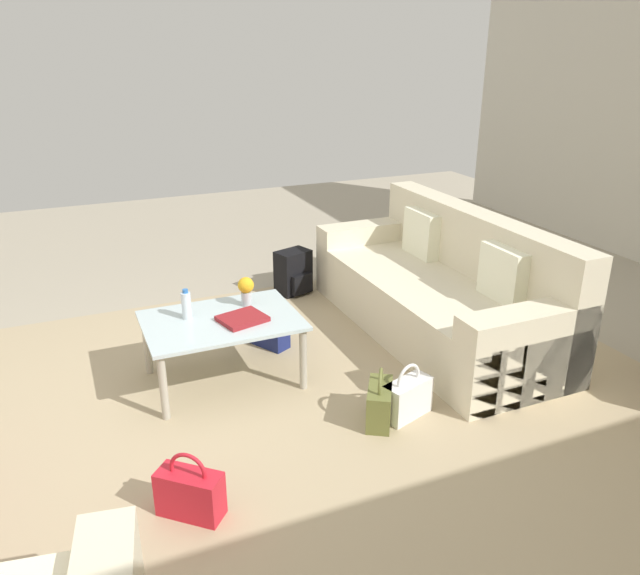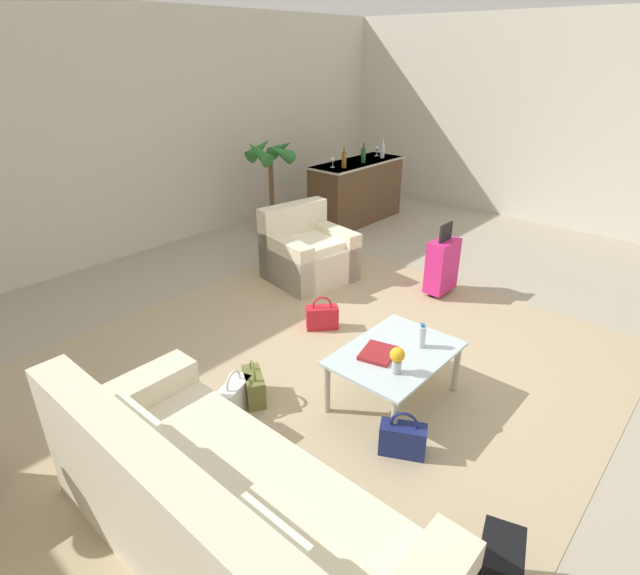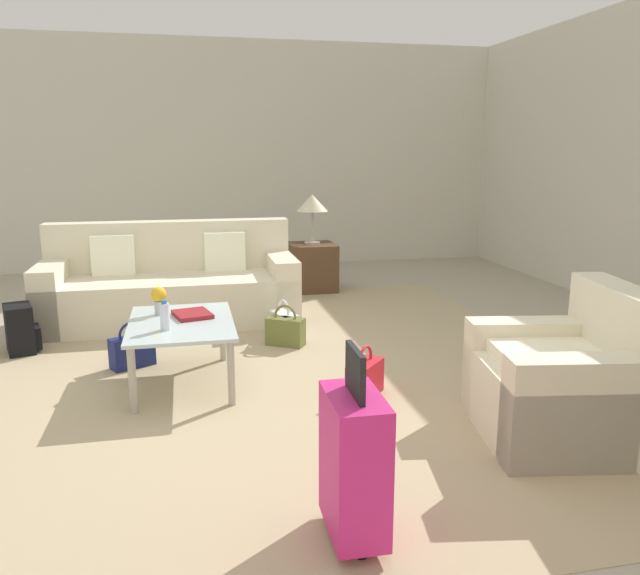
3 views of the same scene
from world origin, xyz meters
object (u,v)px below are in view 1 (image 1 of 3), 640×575
(couch, at_px, (444,293))
(handbag_white, at_px, (407,398))
(water_bottle, at_px, (186,305))
(coffee_table_book, at_px, (242,319))
(coffee_table, at_px, (222,327))
(handbag_navy, at_px, (268,330))
(handbag_olive, at_px, (380,403))
(backpack_black, at_px, (294,273))
(flower_vase, at_px, (246,289))
(handbag_red, at_px, (190,493))

(couch, xyz_separation_m, handbag_white, (0.89, 0.96, -0.18))
(water_bottle, bearing_deg, coffee_table_book, 150.64)
(coffee_table, distance_m, handbag_navy, 0.65)
(handbag_olive, xyz_separation_m, handbag_navy, (0.28, -1.23, 0.00))
(coffee_table_book, relative_size, handbag_olive, 0.79)
(backpack_black, bearing_deg, flower_vase, 55.51)
(coffee_table, bearing_deg, handbag_olive, 130.75)
(couch, height_order, water_bottle, couch)
(water_bottle, xyz_separation_m, handbag_red, (0.29, 1.29, -0.43))
(coffee_table_book, relative_size, handbag_navy, 0.79)
(handbag_white, distance_m, backpack_black, 2.15)
(handbag_red, bearing_deg, handbag_white, -166.88)
(coffee_table, relative_size, handbag_red, 2.81)
(water_bottle, bearing_deg, handbag_olive, 134.47)
(coffee_table_book, xyz_separation_m, handbag_olive, (-0.61, 0.77, -0.35))
(couch, relative_size, backpack_black, 5.90)
(handbag_navy, distance_m, backpack_black, 1.07)
(coffee_table, bearing_deg, handbag_red, 67.50)
(water_bottle, bearing_deg, backpack_black, -135.31)
(flower_vase, xyz_separation_m, handbag_olive, (-0.51, 1.00, -0.45))
(coffee_table, xyz_separation_m, flower_vase, (-0.22, -0.15, 0.18))
(handbag_olive, bearing_deg, handbag_white, 175.42)
(water_bottle, xyz_separation_m, flower_vase, (-0.42, -0.05, 0.03))
(coffee_table_book, xyz_separation_m, backpack_black, (-0.88, -1.37, -0.28))
(handbag_navy, bearing_deg, handbag_olive, 103.08)
(water_bottle, bearing_deg, couch, 180.00)
(water_bottle, distance_m, coffee_table_book, 0.38)
(handbag_olive, relative_size, handbag_red, 1.00)
(coffee_table_book, xyz_separation_m, handbag_navy, (-0.32, -0.46, -0.35))
(water_bottle, bearing_deg, handbag_navy, -156.47)
(coffee_table_book, xyz_separation_m, flower_vase, (-0.10, -0.23, 0.11))
(handbag_white, height_order, handbag_red, same)
(flower_vase, bearing_deg, coffee_table, 34.29)
(coffee_table, relative_size, flower_vase, 4.90)
(flower_vase, height_order, backpack_black, flower_vase)
(backpack_black, bearing_deg, coffee_table_book, 57.19)
(coffee_table, bearing_deg, coffee_table_book, 146.31)
(flower_vase, xyz_separation_m, handbag_white, (-0.69, 1.01, -0.45))
(handbag_navy, xyz_separation_m, backpack_black, (-0.56, -0.91, 0.06))
(handbag_white, bearing_deg, backpack_black, -92.36)
(coffee_table_book, relative_size, flower_vase, 1.37)
(coffee_table, distance_m, handbag_olive, 1.15)
(handbag_white, bearing_deg, handbag_navy, -69.25)
(coffee_table_book, bearing_deg, handbag_olive, 113.72)
(couch, xyz_separation_m, flower_vase, (1.58, -0.05, 0.27))
(water_bottle, height_order, handbag_olive, water_bottle)
(handbag_navy, xyz_separation_m, handbag_white, (-0.47, 1.24, 0.00))
(handbag_olive, bearing_deg, backpack_black, -97.31)
(couch, xyz_separation_m, coffee_table, (1.80, 0.10, 0.09))
(handbag_red, bearing_deg, handbag_navy, -120.82)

